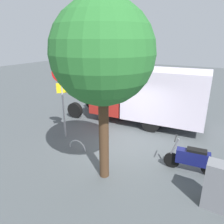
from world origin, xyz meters
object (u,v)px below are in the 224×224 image
object	(u,v)px
utility_cabinet	(216,186)
street_tree	(103,55)
box_truck_near	(147,94)
bike_rack_hoop	(78,149)
stop_sign	(62,90)
motorcycle	(192,158)

from	to	relation	value
utility_cabinet	street_tree	bearing A→B (deg)	5.61
box_truck_near	street_tree	distance (m)	5.61
utility_cabinet	bike_rack_hoop	world-z (taller)	utility_cabinet
utility_cabinet	box_truck_near	bearing A→B (deg)	-51.43
utility_cabinet	stop_sign	bearing A→B (deg)	-11.06
utility_cabinet	bike_rack_hoop	size ratio (longest dim) A/B	1.60
bike_rack_hoop	utility_cabinet	bearing A→B (deg)	173.37
motorcycle	bike_rack_hoop	xyz separation A→B (m)	(4.42, 0.75, -0.52)
utility_cabinet	bike_rack_hoop	bearing A→B (deg)	-6.63
box_truck_near	utility_cabinet	size ratio (longest dim) A/B	5.54
box_truck_near	utility_cabinet	distance (m)	6.14
stop_sign	bike_rack_hoop	size ratio (longest dim) A/B	3.98
street_tree	bike_rack_hoop	xyz separation A→B (m)	(1.91, -0.94, -3.99)
street_tree	box_truck_near	bearing A→B (deg)	-85.01
box_truck_near	bike_rack_hoop	distance (m)	4.67
motorcycle	bike_rack_hoop	size ratio (longest dim) A/B	2.13
box_truck_near	motorcycle	bearing A→B (deg)	127.08
stop_sign	box_truck_near	bearing A→B (deg)	-127.99
street_tree	bike_rack_hoop	bearing A→B (deg)	-26.19
motorcycle	street_tree	bearing A→B (deg)	27.73
box_truck_near	stop_sign	bearing A→B (deg)	47.95
box_truck_near	utility_cabinet	bearing A→B (deg)	124.51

